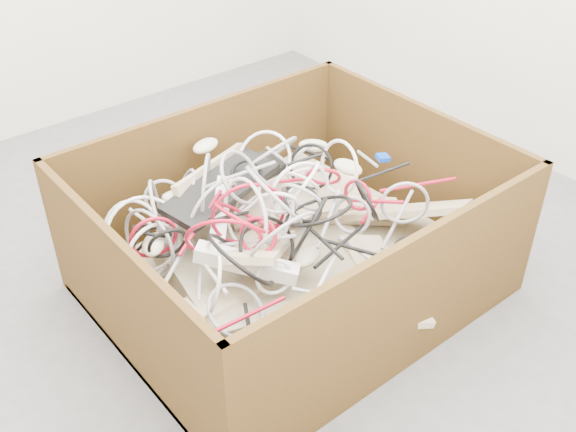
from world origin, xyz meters
TOP-DOWN VIEW (x-y plane):
  - ground at (0.00, 0.00)m, footprint 3.00×3.00m
  - cardboard_box at (0.05, -0.23)m, footprint 1.26×1.05m
  - keyboard_pile at (0.05, -0.19)m, footprint 1.09×0.97m
  - mice_scatter at (0.05, -0.17)m, footprint 0.89×0.84m
  - power_strip_left at (-0.15, -0.13)m, footprint 0.21×0.24m
  - power_strip_right at (-0.22, -0.37)m, footprint 0.26×0.27m
  - vga_plug at (0.53, -0.20)m, footprint 0.06×0.05m
  - cable_tangle at (-0.12, -0.23)m, footprint 1.14×0.85m

SIDE VIEW (x-z plane):
  - ground at x=0.00m, z-range 0.00..0.00m
  - cardboard_box at x=0.05m, z-range -0.14..0.40m
  - keyboard_pile at x=0.05m, z-range 0.11..0.44m
  - power_strip_right at x=-0.22m, z-range 0.29..0.40m
  - vga_plug at x=0.53m, z-range 0.34..0.36m
  - mice_scatter at x=0.05m, z-range 0.25..0.47m
  - power_strip_left at x=-0.15m, z-range 0.32..0.43m
  - cable_tangle at x=-0.12m, z-range 0.18..0.62m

